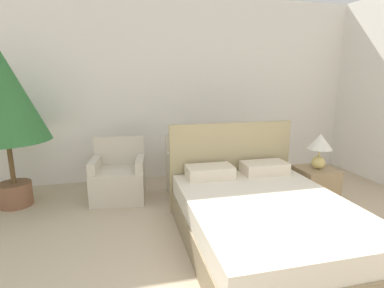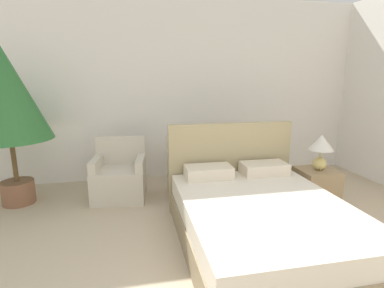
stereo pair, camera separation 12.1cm
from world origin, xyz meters
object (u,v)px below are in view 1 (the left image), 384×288
potted_palm (2,97)px  table_lamp (320,146)px  armchair_near_window_left (119,180)px  armchair_near_window_right (193,174)px  bed (263,219)px  nightstand (314,188)px

potted_palm → table_lamp: size_ratio=4.60×
armchair_near_window_left → armchair_near_window_right: bearing=6.9°
bed → armchair_near_window_left: bed is taller
potted_palm → table_lamp: potted_palm is taller
armchair_near_window_right → potted_palm: 2.66m
table_lamp → potted_palm: bearing=165.9°
nightstand → table_lamp: table_lamp is taller
armchair_near_window_left → bed: bearing=-40.3°
nightstand → bed: bearing=-147.5°
armchair_near_window_right → bed: bearing=-81.8°
nightstand → armchair_near_window_left: bearing=161.2°
potted_palm → nightstand: (3.81, -0.95, -1.16)m
armchair_near_window_left → table_lamp: table_lamp is taller
armchair_near_window_left → potted_palm: (-1.33, 0.10, 1.15)m
bed → nightstand: (1.06, 0.68, -0.02)m
armchair_near_window_right → armchair_near_window_left: bearing=175.3°
nightstand → table_lamp: 0.56m
armchair_near_window_right → nightstand: armchair_near_window_right is taller
potted_palm → armchair_near_window_right: bearing=-2.4°
nightstand → potted_palm: bearing=166.1°
armchair_near_window_left → nightstand: size_ratio=1.60×
potted_palm → table_lamp: bearing=-14.1°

